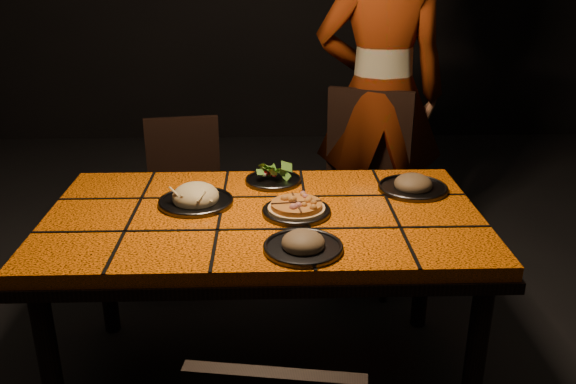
{
  "coord_description": "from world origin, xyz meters",
  "views": [
    {
      "loc": [
        0.02,
        -2.07,
        1.66
      ],
      "look_at": [
        0.09,
        0.02,
        0.82
      ],
      "focal_mm": 38.0,
      "sensor_mm": 36.0,
      "label": 1
    }
  ],
  "objects_px": {
    "dining_table": "(264,231)",
    "chair_far_left": "(186,189)",
    "diner": "(380,94)",
    "plate_pasta": "(196,198)",
    "chair_far_right": "(363,174)",
    "plate_pizza": "(296,209)"
  },
  "relations": [
    {
      "from": "dining_table",
      "to": "chair_far_left",
      "type": "bearing_deg",
      "value": 114.49
    },
    {
      "from": "diner",
      "to": "plate_pasta",
      "type": "relative_size",
      "value": 6.59
    },
    {
      "from": "dining_table",
      "to": "chair_far_right",
      "type": "bearing_deg",
      "value": 60.21
    },
    {
      "from": "chair_far_left",
      "to": "plate_pasta",
      "type": "relative_size",
      "value": 2.96
    },
    {
      "from": "chair_far_left",
      "to": "plate_pizza",
      "type": "bearing_deg",
      "value": -69.04
    },
    {
      "from": "chair_far_right",
      "to": "diner",
      "type": "relative_size",
      "value": 0.52
    },
    {
      "from": "chair_far_left",
      "to": "chair_far_right",
      "type": "height_order",
      "value": "chair_far_right"
    },
    {
      "from": "chair_far_left",
      "to": "plate_pizza",
      "type": "relative_size",
      "value": 3.34
    },
    {
      "from": "chair_far_right",
      "to": "plate_pizza",
      "type": "bearing_deg",
      "value": -93.29
    },
    {
      "from": "diner",
      "to": "plate_pasta",
      "type": "height_order",
      "value": "diner"
    },
    {
      "from": "dining_table",
      "to": "plate_pizza",
      "type": "xyz_separation_m",
      "value": [
        0.12,
        -0.02,
        0.1
      ]
    },
    {
      "from": "chair_far_left",
      "to": "diner",
      "type": "bearing_deg",
      "value": -0.23
    },
    {
      "from": "chair_far_right",
      "to": "plate_pasta",
      "type": "distance_m",
      "value": 1.14
    },
    {
      "from": "diner",
      "to": "chair_far_left",
      "type": "bearing_deg",
      "value": 13.35
    },
    {
      "from": "plate_pizza",
      "to": "plate_pasta",
      "type": "height_order",
      "value": "plate_pasta"
    },
    {
      "from": "dining_table",
      "to": "diner",
      "type": "distance_m",
      "value": 1.27
    },
    {
      "from": "diner",
      "to": "plate_pasta",
      "type": "bearing_deg",
      "value": 53.3
    },
    {
      "from": "chair_far_right",
      "to": "chair_far_left",
      "type": "bearing_deg",
      "value": -161.71
    },
    {
      "from": "dining_table",
      "to": "plate_pizza",
      "type": "distance_m",
      "value": 0.16
    },
    {
      "from": "chair_far_left",
      "to": "diner",
      "type": "distance_m",
      "value": 1.14
    },
    {
      "from": "diner",
      "to": "plate_pizza",
      "type": "height_order",
      "value": "diner"
    },
    {
      "from": "dining_table",
      "to": "diner",
      "type": "relative_size",
      "value": 0.86
    }
  ]
}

